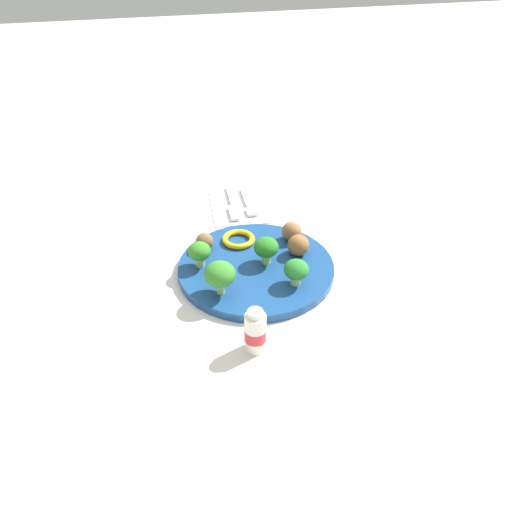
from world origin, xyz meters
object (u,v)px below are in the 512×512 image
object	(u,v)px
broccoli_floret_mid_left	(199,252)
knife	(231,204)
broccoli_floret_center	(266,248)
pepper_ring_near_rim	(239,239)
plate	(256,269)
meatball_front_right	(205,242)
broccoli_floret_mid_right	(220,275)
meatball_mid_left	(292,231)
napkin	(239,204)
fork	(248,203)
meatball_front_left	(298,245)
yogurt_bottle	(255,332)
broccoli_floret_front_right	(296,270)

from	to	relation	value
broccoli_floret_mid_left	knife	distance (m)	0.24
broccoli_floret_center	pepper_ring_near_rim	distance (m)	0.09
plate	meatball_front_right	distance (m)	0.11
broccoli_floret_mid_right	meatball_mid_left	world-z (taller)	broccoli_floret_mid_right
broccoli_floret_mid_left	napkin	distance (m)	0.26
meatball_front_right	fork	world-z (taller)	meatball_front_right
napkin	fork	size ratio (longest dim) A/B	1.41
napkin	fork	distance (m)	0.02
meatball_front_right	fork	xyz separation A→B (m)	(-0.17, 0.11, -0.03)
broccoli_floret_mid_right	meatball_mid_left	xyz separation A→B (m)	(-0.13, 0.16, -0.02)
knife	fork	bearing A→B (deg)	86.43
plate	broccoli_floret_mid_left	world-z (taller)	broccoli_floret_mid_left
meatball_front_left	knife	distance (m)	0.24
broccoli_floret_mid_left	pepper_ring_near_rim	world-z (taller)	broccoli_floret_mid_left
meatball_mid_left	pepper_ring_near_rim	size ratio (longest dim) A/B	0.61
broccoli_floret_mid_left	yogurt_bottle	distance (m)	0.22
knife	meatball_front_left	bearing A→B (deg)	21.79
broccoli_floret_mid_left	fork	size ratio (longest dim) A/B	0.40
pepper_ring_near_rim	broccoli_floret_mid_left	bearing A→B (deg)	-52.05
meatball_front_right	napkin	bearing A→B (deg)	151.47
plate	napkin	size ratio (longest dim) A/B	1.65
meatball_mid_left	yogurt_bottle	distance (m)	0.29
broccoli_floret_mid_left	broccoli_floret_front_right	world-z (taller)	same
plate	broccoli_floret_mid_left	size ratio (longest dim) A/B	5.89
broccoli_floret_mid_right	pepper_ring_near_rim	size ratio (longest dim) A/B	0.96
broccoli_floret_front_right	meatball_front_left	distance (m)	0.09
broccoli_floret_center	pepper_ring_near_rim	bearing A→B (deg)	-154.32
broccoli_floret_front_right	fork	distance (m)	0.31
broccoli_floret_center	yogurt_bottle	xyz separation A→B (m)	(0.20, -0.06, -0.01)
broccoli_floret_mid_right	yogurt_bottle	size ratio (longest dim) A/B	0.79
meatball_front_right	pepper_ring_near_rim	bearing A→B (deg)	100.77
meatball_front_left	pepper_ring_near_rim	distance (m)	0.12
broccoli_floret_mid_right	napkin	distance (m)	0.33
broccoli_floret_mid_right	meatball_front_left	size ratio (longest dim) A/B	1.50
pepper_ring_near_rim	napkin	bearing A→B (deg)	169.63
broccoli_floret_mid_left	meatball_front_right	xyz separation A→B (m)	(-0.05, 0.01, -0.01)
broccoli_floret_mid_left	meatball_mid_left	xyz separation A→B (m)	(-0.05, 0.18, -0.01)
knife	yogurt_bottle	distance (m)	0.43
meatball_front_right	knife	xyz separation A→B (m)	(-0.17, 0.08, -0.03)
broccoli_floret_mid_right	knife	xyz separation A→B (m)	(-0.30, 0.07, -0.05)
meatball_front_right	napkin	size ratio (longest dim) A/B	0.20
broccoli_floret_mid_left	napkin	world-z (taller)	broccoli_floret_mid_left
meatball_front_left	pepper_ring_near_rim	size ratio (longest dim) A/B	0.64
broccoli_floret_mid_left	broccoli_floret_mid_right	xyz separation A→B (m)	(0.08, 0.02, 0.01)
meatball_front_left	meatball_mid_left	distance (m)	0.05
meatball_front_right	plate	bearing A→B (deg)	50.33
meatball_front_right	fork	size ratio (longest dim) A/B	0.28
broccoli_floret_mid_left	broccoli_floret_center	size ratio (longest dim) A/B	0.94
meatball_front_left	yogurt_bottle	distance (m)	0.24
meatball_front_left	broccoli_floret_front_right	bearing A→B (deg)	-17.47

